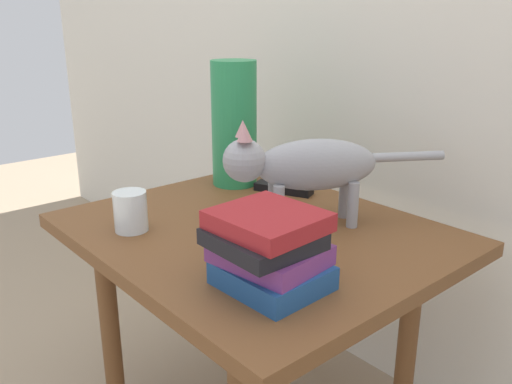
{
  "coord_description": "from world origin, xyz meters",
  "views": [
    {
      "loc": [
        0.8,
        -0.69,
        0.97
      ],
      "look_at": [
        0.0,
        0.0,
        0.62
      ],
      "focal_mm": 37.51,
      "sensor_mm": 36.0,
      "label": 1
    }
  ],
  "objects_px": {
    "cat": "(302,165)",
    "book_stack": "(269,250)",
    "plate": "(254,229)",
    "candle_jar": "(131,213)",
    "tv_remote": "(284,188)",
    "green_vase": "(234,124)",
    "bread_roll": "(254,212)",
    "side_table": "(256,257)"
  },
  "relations": [
    {
      "from": "bread_roll",
      "to": "cat",
      "type": "distance_m",
      "value": 0.14
    },
    {
      "from": "side_table",
      "to": "plate",
      "type": "relative_size",
      "value": 4.02
    },
    {
      "from": "side_table",
      "to": "candle_jar",
      "type": "height_order",
      "value": "candle_jar"
    },
    {
      "from": "bread_roll",
      "to": "cat",
      "type": "height_order",
      "value": "cat"
    },
    {
      "from": "plate",
      "to": "bread_roll",
      "type": "distance_m",
      "value": 0.04
    },
    {
      "from": "side_table",
      "to": "tv_remote",
      "type": "distance_m",
      "value": 0.26
    },
    {
      "from": "green_vase",
      "to": "tv_remote",
      "type": "height_order",
      "value": "green_vase"
    },
    {
      "from": "plate",
      "to": "bread_roll",
      "type": "xyz_separation_m",
      "value": [
        -0.01,
        0.01,
        0.03
      ]
    },
    {
      "from": "cat",
      "to": "bread_roll",
      "type": "bearing_deg",
      "value": -114.24
    },
    {
      "from": "plate",
      "to": "cat",
      "type": "height_order",
      "value": "cat"
    },
    {
      "from": "side_table",
      "to": "candle_jar",
      "type": "relative_size",
      "value": 9.09
    },
    {
      "from": "plate",
      "to": "green_vase",
      "type": "bearing_deg",
      "value": 147.68
    },
    {
      "from": "bread_roll",
      "to": "candle_jar",
      "type": "xyz_separation_m",
      "value": [
        -0.17,
        -0.2,
        -0.0
      ]
    },
    {
      "from": "tv_remote",
      "to": "plate",
      "type": "bearing_deg",
      "value": -80.41
    },
    {
      "from": "cat",
      "to": "book_stack",
      "type": "relative_size",
      "value": 2.24
    },
    {
      "from": "cat",
      "to": "candle_jar",
      "type": "height_order",
      "value": "cat"
    },
    {
      "from": "side_table",
      "to": "book_stack",
      "type": "xyz_separation_m",
      "value": [
        0.21,
        -0.15,
        0.14
      ]
    },
    {
      "from": "book_stack",
      "to": "side_table",
      "type": "bearing_deg",
      "value": 143.73
    },
    {
      "from": "tv_remote",
      "to": "candle_jar",
      "type": "bearing_deg",
      "value": -117.03
    },
    {
      "from": "side_table",
      "to": "green_vase",
      "type": "distance_m",
      "value": 0.4
    },
    {
      "from": "bread_roll",
      "to": "plate",
      "type": "bearing_deg",
      "value": -43.24
    },
    {
      "from": "plate",
      "to": "candle_jar",
      "type": "bearing_deg",
      "value": -133.63
    },
    {
      "from": "plate",
      "to": "tv_remote",
      "type": "relative_size",
      "value": 1.28
    },
    {
      "from": "bread_roll",
      "to": "book_stack",
      "type": "distance_m",
      "value": 0.25
    },
    {
      "from": "green_vase",
      "to": "bread_roll",
      "type": "bearing_deg",
      "value": -31.8
    },
    {
      "from": "cat",
      "to": "book_stack",
      "type": "bearing_deg",
      "value": -56.21
    },
    {
      "from": "candle_jar",
      "to": "plate",
      "type": "bearing_deg",
      "value": 46.37
    },
    {
      "from": "book_stack",
      "to": "candle_jar",
      "type": "relative_size",
      "value": 2.19
    },
    {
      "from": "bread_roll",
      "to": "green_vase",
      "type": "bearing_deg",
      "value": 148.2
    },
    {
      "from": "cat",
      "to": "tv_remote",
      "type": "relative_size",
      "value": 2.78
    },
    {
      "from": "side_table",
      "to": "plate",
      "type": "height_order",
      "value": "plate"
    },
    {
      "from": "cat",
      "to": "green_vase",
      "type": "distance_m",
      "value": 0.34
    },
    {
      "from": "plate",
      "to": "book_stack",
      "type": "xyz_separation_m",
      "value": [
        0.19,
        -0.13,
        0.06
      ]
    },
    {
      "from": "book_stack",
      "to": "candle_jar",
      "type": "height_order",
      "value": "book_stack"
    },
    {
      "from": "side_table",
      "to": "tv_remote",
      "type": "height_order",
      "value": "tv_remote"
    },
    {
      "from": "bread_roll",
      "to": "cat",
      "type": "bearing_deg",
      "value": 65.76
    },
    {
      "from": "plate",
      "to": "book_stack",
      "type": "distance_m",
      "value": 0.24
    },
    {
      "from": "candle_jar",
      "to": "tv_remote",
      "type": "height_order",
      "value": "candle_jar"
    },
    {
      "from": "cat",
      "to": "book_stack",
      "type": "xyz_separation_m",
      "value": [
        0.16,
        -0.24,
        -0.07
      ]
    },
    {
      "from": "green_vase",
      "to": "tv_remote",
      "type": "distance_m",
      "value": 0.21
    },
    {
      "from": "tv_remote",
      "to": "green_vase",
      "type": "bearing_deg",
      "value": 174.69
    },
    {
      "from": "book_stack",
      "to": "plate",
      "type": "bearing_deg",
      "value": 145.53
    }
  ]
}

